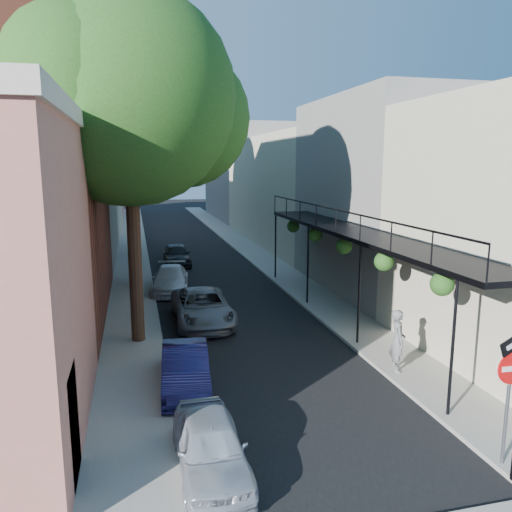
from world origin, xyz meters
TOP-DOWN VIEW (x-y plane):
  - road_surface at (0.00, 30.00)m, footprint 6.00×64.00m
  - sidewalk_left at (-4.00, 30.00)m, footprint 2.00×64.00m
  - sidewalk_right at (4.00, 30.00)m, footprint 2.00×64.00m
  - buildings_left at (-9.30, 28.76)m, footprint 10.10×59.10m
  - buildings_right at (8.99, 29.49)m, footprint 9.80×55.00m
  - sign_post at (3.16, 0.97)m, footprint 0.89×0.17m
  - oak_near at (-3.37, 10.26)m, footprint 7.48×6.80m
  - oak_mid at (-3.42, 18.23)m, footprint 6.60×6.00m
  - oak_far at (-3.35, 27.27)m, footprint 7.70×7.00m
  - parked_car_a at (-2.50, 2.26)m, footprint 1.33×3.30m
  - parked_car_b at (-2.60, 6.11)m, footprint 1.49×3.59m
  - parked_car_c at (-1.40, 11.65)m, footprint 2.09×4.53m
  - parked_car_d at (-2.23, 16.81)m, footprint 2.10×4.20m
  - parked_car_e at (-1.40, 23.11)m, footprint 1.51×3.74m
  - pedestrian at (3.40, 5.61)m, footprint 0.60×0.76m

SIDE VIEW (x-z plane):
  - road_surface at x=0.00m, z-range 0.00..0.01m
  - sidewalk_left at x=-4.00m, z-range 0.00..0.12m
  - sidewalk_right at x=4.00m, z-range 0.00..0.12m
  - parked_car_a at x=-2.50m, z-range 0.00..1.12m
  - parked_car_b at x=-2.60m, z-range 0.00..1.15m
  - parked_car_d at x=-2.23m, z-range 0.00..1.17m
  - parked_car_c at x=-1.40m, z-range 0.00..1.26m
  - parked_car_e at x=-1.40m, z-range 0.00..1.27m
  - pedestrian at x=3.40m, z-range 0.12..1.94m
  - sign_post at x=3.16m, z-range 0.54..3.53m
  - buildings_right at x=8.99m, z-range -0.58..9.42m
  - buildings_left at x=-9.30m, z-range -1.06..10.94m
  - oak_mid at x=-3.42m, z-range 1.96..12.16m
  - oak_near at x=-3.37m, z-range 2.17..13.59m
  - oak_far at x=-3.35m, z-range 2.31..14.21m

